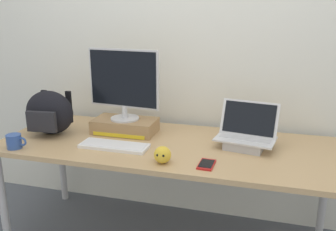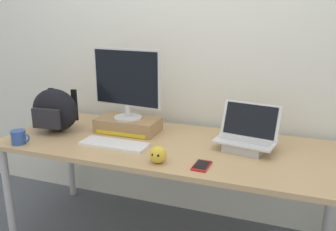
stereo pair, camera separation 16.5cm
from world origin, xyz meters
name	(u,v)px [view 1 (the left image)]	position (x,y,z in m)	size (l,w,h in m)	color
back_wall	(187,41)	(0.00, 0.50, 1.30)	(7.00, 0.10, 2.60)	silver
desk	(168,152)	(0.00, 0.00, 0.66)	(2.10, 0.80, 0.72)	tan
toner_box_yellow	(125,126)	(-0.33, 0.13, 0.76)	(0.42, 0.23, 0.09)	#9E7A51
desktop_monitor	(123,83)	(-0.34, 0.12, 1.05)	(0.49, 0.19, 0.47)	silver
open_laptop	(246,138)	(0.47, 0.07, 0.77)	(0.38, 0.28, 0.27)	#ADADB2
external_keyboard	(114,146)	(-0.29, -0.15, 0.73)	(0.42, 0.15, 0.02)	white
messenger_backpack	(49,113)	(-0.80, -0.03, 0.86)	(0.34, 0.26, 0.29)	black
coffee_mug	(14,141)	(-0.86, -0.32, 0.76)	(0.13, 0.09, 0.09)	#2D4C93
cell_phone	(206,164)	(0.28, -0.26, 0.72)	(0.09, 0.14, 0.01)	red
plush_toy	(162,155)	(0.05, -0.29, 0.76)	(0.09, 0.09, 0.09)	gold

